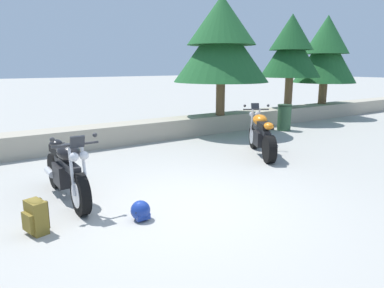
% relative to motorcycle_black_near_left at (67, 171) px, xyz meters
% --- Properties ---
extents(ground_plane, '(120.00, 120.00, 0.00)m').
position_rel_motorcycle_black_near_left_xyz_m(ground_plane, '(1.45, -1.30, -0.49)').
color(ground_plane, '#A3A099').
extents(stone_wall, '(36.00, 0.80, 0.55)m').
position_rel_motorcycle_black_near_left_xyz_m(stone_wall, '(1.45, 3.50, -0.21)').
color(stone_wall, '#A89E89').
rests_on(stone_wall, ground).
extents(motorcycle_black_near_left, '(0.67, 2.06, 1.18)m').
position_rel_motorcycle_black_near_left_xyz_m(motorcycle_black_near_left, '(0.00, 0.00, 0.00)').
color(motorcycle_black_near_left, black).
rests_on(motorcycle_black_near_left, ground).
extents(motorcycle_orange_centre, '(1.22, 1.85, 1.18)m').
position_rel_motorcycle_black_near_left_xyz_m(motorcycle_orange_centre, '(4.71, 0.39, 0.00)').
color(motorcycle_orange_centre, black).
rests_on(motorcycle_orange_centre, ground).
extents(rider_backpack, '(0.31, 0.34, 0.47)m').
position_rel_motorcycle_black_near_left_xyz_m(rider_backpack, '(-0.67, -0.96, -0.24)').
color(rider_backpack, brown).
rests_on(rider_backpack, ground).
extents(rider_helmet, '(0.28, 0.28, 0.28)m').
position_rel_motorcycle_black_near_left_xyz_m(rider_helmet, '(0.62, -1.36, -0.35)').
color(rider_helmet, navy).
rests_on(rider_helmet, ground).
extents(pine_tree_far_left, '(2.98, 2.98, 3.67)m').
position_rel_motorcycle_black_near_left_xyz_m(pine_tree_far_left, '(5.77, 3.30, 2.37)').
color(pine_tree_far_left, brown).
rests_on(pine_tree_far_left, stone_wall).
extents(pine_tree_mid_left, '(2.23, 2.23, 3.42)m').
position_rel_motorcycle_black_near_left_xyz_m(pine_tree_mid_left, '(9.31, 3.59, 2.29)').
color(pine_tree_mid_left, brown).
rests_on(pine_tree_mid_left, stone_wall).
extents(pine_tree_mid_right, '(2.52, 2.52, 3.55)m').
position_rel_motorcycle_black_near_left_xyz_m(pine_tree_mid_right, '(11.57, 3.70, 2.22)').
color(pine_tree_mid_right, brown).
rests_on(pine_tree_mid_right, stone_wall).
extents(trash_bin, '(0.46, 0.46, 0.86)m').
position_rel_motorcycle_black_near_left_xyz_m(trash_bin, '(7.72, 2.34, -0.05)').
color(trash_bin, '#335638').
rests_on(trash_bin, ground).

